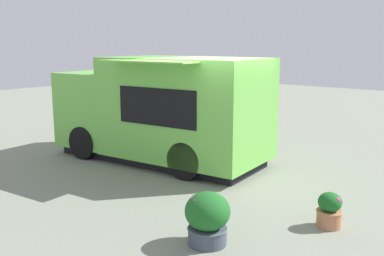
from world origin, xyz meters
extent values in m
plane|color=gray|center=(0.00, 0.00, 0.00)|extent=(40.00, 40.00, 0.00)
cube|color=#6AC148|center=(-0.82, 0.27, 1.35)|extent=(3.81, 2.47, 2.26)
cube|color=#6AC148|center=(-3.39, 0.02, 1.14)|extent=(1.74, 2.19, 1.85)
cube|color=black|center=(-4.15, -0.05, 1.47)|extent=(0.19, 1.71, 0.70)
cube|color=black|center=(-0.72, -0.80, 1.48)|extent=(1.98, 0.21, 0.79)
cube|color=#77C94A|center=(-0.69, -1.09, 2.44)|extent=(2.22, 0.80, 0.03)
cube|color=black|center=(-1.59, 0.20, 0.11)|extent=(5.05, 2.17, 0.22)
cylinder|color=black|center=(-3.28, 1.00, 0.40)|extent=(0.82, 0.29, 0.80)
cylinder|color=black|center=(-3.10, -0.91, 0.40)|extent=(0.82, 0.29, 0.80)
cylinder|color=black|center=(-0.27, 1.29, 0.40)|extent=(0.82, 0.29, 0.80)
cylinder|color=black|center=(-0.09, -0.62, 0.40)|extent=(0.82, 0.29, 0.80)
ellipsoid|color=#81684A|center=(-4.10, 3.46, 0.06)|extent=(0.63, 0.66, 0.12)
cube|color=#81684A|center=(-4.10, 3.24, 0.06)|extent=(0.26, 0.37, 0.11)
cube|color=#81684A|center=(-3.92, 3.33, 0.06)|extent=(0.26, 0.37, 0.11)
cube|color=#B42F34|center=(-4.10, 3.46, 0.36)|extent=(0.34, 0.38, 0.49)
sphere|color=#D6AC8C|center=(-4.10, 3.46, 0.71)|extent=(0.22, 0.22, 0.22)
sphere|color=black|center=(-4.10, 3.46, 0.74)|extent=(0.22, 0.22, 0.22)
cube|color=#B42F34|center=(-4.13, 3.29, 0.43)|extent=(0.23, 0.34, 0.26)
cube|color=#B42F34|center=(-3.95, 3.38, 0.43)|extent=(0.23, 0.34, 0.26)
cylinder|color=#E3B558|center=(-3.96, 3.18, 0.36)|extent=(0.35, 0.36, 0.08)
cube|color=olive|center=(-3.96, 3.18, 0.37)|extent=(0.28, 0.28, 0.02)
cylinder|color=#404A57|center=(2.08, -2.73, 0.12)|extent=(0.55, 0.55, 0.25)
torus|color=#435154|center=(2.08, -2.73, 0.23)|extent=(0.57, 0.57, 0.04)
ellipsoid|color=#1E6224|center=(2.08, -2.73, 0.49)|extent=(0.64, 0.64, 0.55)
sphere|color=#F9259D|center=(2.13, -2.96, 0.60)|extent=(0.05, 0.05, 0.05)
sphere|color=#F82B91|center=(2.08, -2.47, 0.56)|extent=(0.06, 0.06, 0.06)
sphere|color=#EB3395|center=(2.27, -2.85, 0.63)|extent=(0.08, 0.08, 0.08)
sphere|color=#F922A0|center=(2.34, -2.76, 0.57)|extent=(0.08, 0.08, 0.08)
sphere|color=#E7208B|center=(2.02, -2.91, 0.66)|extent=(0.08, 0.08, 0.08)
sphere|color=#ED2E87|center=(1.93, -2.85, 0.66)|extent=(0.09, 0.09, 0.09)
cylinder|color=#B1704D|center=(3.19, -1.08, 0.13)|extent=(0.37, 0.37, 0.27)
torus|color=#AD7749|center=(3.19, -1.08, 0.25)|extent=(0.40, 0.40, 0.04)
ellipsoid|color=#1A6121|center=(3.19, -1.08, 0.40)|extent=(0.36, 0.36, 0.31)
sphere|color=#D2448B|center=(3.31, -1.11, 0.48)|extent=(0.08, 0.08, 0.08)
sphere|color=#D82B96|center=(3.32, -1.00, 0.42)|extent=(0.08, 0.08, 0.08)
sphere|color=#D32B8A|center=(3.11, -1.00, 0.50)|extent=(0.06, 0.06, 0.06)
sphere|color=#CD399A|center=(3.11, -0.95, 0.44)|extent=(0.07, 0.07, 0.07)
camera|label=1|loc=(5.58, -7.37, 2.80)|focal=41.17mm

